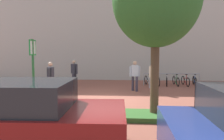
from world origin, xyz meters
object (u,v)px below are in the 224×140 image
at_px(person_suited_navy, 51,77).
at_px(car_maroon_wagon, 20,118).
at_px(parking_sign_post, 33,66).
at_px(bike_at_sign, 36,105).
at_px(bike_rack_cluster, 171,80).
at_px(person_shirt_white, 135,74).
at_px(bollard_steel, 150,81).
at_px(tree_sidewalk, 156,0).
at_px(person_shirt_blue, 153,75).
at_px(person_suited_dark, 74,71).

xyz_separation_m(person_suited_navy, car_maroon_wagon, (1.49, -5.57, -0.23)).
distance_m(person_suited_navy, car_maroon_wagon, 5.77).
distance_m(parking_sign_post, bike_at_sign, 1.35).
height_order(parking_sign_post, bike_rack_cluster, parking_sign_post).
bearing_deg(person_shirt_white, bollard_steel, 45.81).
distance_m(tree_sidewalk, car_maroon_wagon, 5.17).
xyz_separation_m(parking_sign_post, bike_at_sign, (0.02, 0.08, -1.34)).
height_order(bollard_steel, person_shirt_blue, person_shirt_blue).
relative_size(bike_at_sign, person_shirt_blue, 0.98).
relative_size(parking_sign_post, person_suited_dark, 1.51).
distance_m(bollard_steel, person_suited_navy, 5.95).
height_order(bike_rack_cluster, person_suited_dark, person_suited_dark).
xyz_separation_m(person_suited_dark, person_shirt_blue, (4.82, -1.96, 0.00)).
distance_m(person_suited_dark, person_shirt_white, 4.08).
distance_m(parking_sign_post, person_shirt_white, 6.10).
distance_m(bike_at_sign, person_shirt_blue, 6.20).
distance_m(bike_at_sign, person_suited_dark, 6.15).
height_order(bike_at_sign, person_shirt_white, person_shirt_white).
bearing_deg(person_suited_navy, person_suited_dark, 83.82).
height_order(bollard_steel, car_maroon_wagon, car_maroon_wagon).
height_order(bollard_steel, person_suited_dark, person_suited_dark).
bearing_deg(person_suited_dark, parking_sign_post, -87.79).
xyz_separation_m(bollard_steel, person_suited_navy, (-5.19, -2.85, 0.53)).
bearing_deg(bike_at_sign, person_shirt_blue, 42.37).
height_order(bike_rack_cluster, person_shirt_white, person_shirt_white).
distance_m(bollard_steel, person_suited_dark, 4.89).
xyz_separation_m(parking_sign_post, person_shirt_white, (3.62, 4.86, -0.71)).
bearing_deg(person_suited_dark, bollard_steel, -3.60).
bearing_deg(tree_sidewalk, person_shirt_blue, 82.81).
bearing_deg(parking_sign_post, person_shirt_blue, 42.74).
height_order(bike_at_sign, bike_rack_cluster, bike_at_sign).
distance_m(person_suited_dark, car_maroon_wagon, 8.80).
relative_size(bike_rack_cluster, person_suited_dark, 2.18).
xyz_separation_m(tree_sidewalk, person_suited_navy, (-4.65, 2.87, -2.86)).
height_order(parking_sign_post, car_maroon_wagon, parking_sign_post).
bearing_deg(car_maroon_wagon, person_shirt_white, 69.90).
relative_size(parking_sign_post, person_shirt_blue, 1.51).
bearing_deg(parking_sign_post, car_maroon_wagon, -70.28).
height_order(person_shirt_white, person_suited_navy, same).
xyz_separation_m(tree_sidewalk, bike_rack_cluster, (2.10, 6.92, -3.50)).
xyz_separation_m(person_suited_dark, car_maroon_wagon, (1.15, -8.73, -0.23)).
distance_m(bike_rack_cluster, person_shirt_blue, 3.32).
height_order(parking_sign_post, bollard_steel, parking_sign_post).
bearing_deg(bollard_steel, parking_sign_post, -128.10).
bearing_deg(person_shirt_white, person_suited_navy, -156.42).
bearing_deg(tree_sidewalk, car_maroon_wagon, -139.47).
bearing_deg(person_shirt_blue, person_suited_dark, 157.91).
relative_size(tree_sidewalk, bike_rack_cluster, 1.44).
height_order(person_suited_navy, car_maroon_wagon, person_suited_navy).
distance_m(tree_sidewalk, person_shirt_blue, 5.00).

